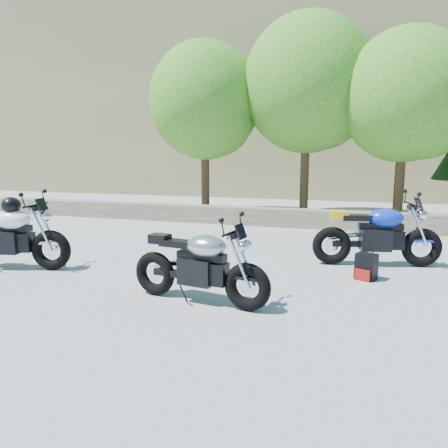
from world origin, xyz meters
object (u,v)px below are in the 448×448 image
Objects in this scene: silver_bike at (199,266)px; blue_bike at (378,235)px; backpack at (366,267)px; white_bike at (6,234)px.

blue_bike reaches higher than silver_bike.
silver_bike is at bearing -116.32° from backpack.
silver_bike is 0.90× the size of blue_bike.
silver_bike is 0.90× the size of white_bike.
white_bike reaches higher than silver_bike.
silver_bike reaches higher than backpack.
white_bike is (-3.78, 0.50, 0.12)m from silver_bike.
backpack is (2.13, 1.78, -0.29)m from silver_bike.
silver_bike is 4.84× the size of backpack.
silver_bike is 3.81m from white_bike.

